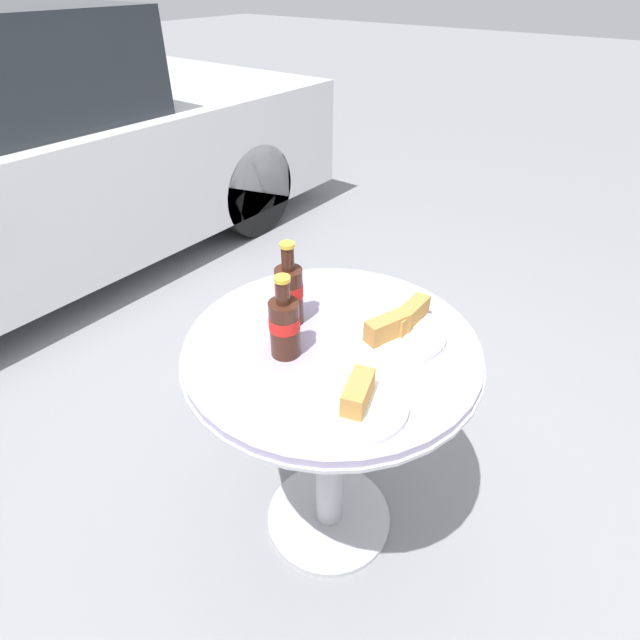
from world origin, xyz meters
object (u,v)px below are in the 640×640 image
(cola_bottle_left, at_px, (284,325))
(lunch_plate_near, at_px, (356,400))
(bistro_table, at_px, (331,396))
(cola_bottle_right, at_px, (289,292))
(lunch_plate_far, at_px, (399,327))

(cola_bottle_left, bearing_deg, lunch_plate_near, -100.88)
(bistro_table, distance_m, cola_bottle_left, 0.29)
(cola_bottle_left, bearing_deg, cola_bottle_right, 35.37)
(cola_bottle_right, bearing_deg, lunch_plate_near, -116.27)
(bistro_table, distance_m, cola_bottle_right, 0.31)
(bistro_table, xyz_separation_m, lunch_plate_far, (0.13, -0.12, 0.21))
(bistro_table, height_order, cola_bottle_right, cola_bottle_right)
(cola_bottle_left, relative_size, lunch_plate_near, 0.93)
(bistro_table, bearing_deg, lunch_plate_far, -42.45)
(cola_bottle_left, xyz_separation_m, cola_bottle_right, (0.11, 0.08, 0.01))
(lunch_plate_far, bearing_deg, bistro_table, 137.55)
(cola_bottle_left, relative_size, lunch_plate_far, 0.91)
(cola_bottle_right, distance_m, lunch_plate_near, 0.35)
(cola_bottle_right, relative_size, lunch_plate_far, 0.97)
(lunch_plate_near, bearing_deg, bistro_table, 49.21)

